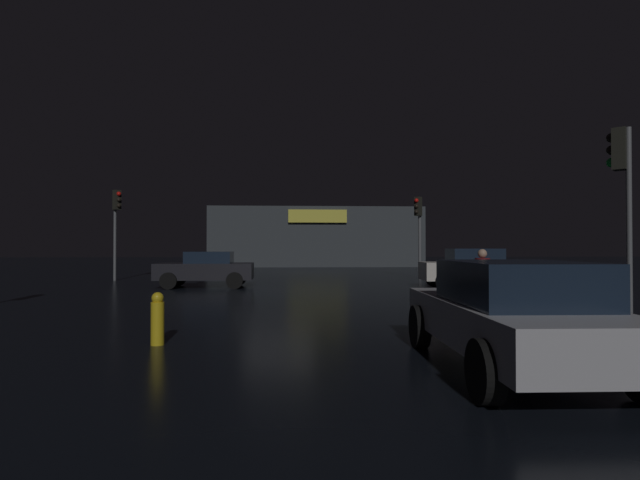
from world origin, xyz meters
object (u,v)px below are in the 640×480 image
at_px(car_near, 472,268).
at_px(car_far, 511,313).
at_px(traffic_signal_cross_right, 116,215).
at_px(traffic_signal_cross_left, 419,222).
at_px(fire_hydrant, 158,319).
at_px(traffic_signal_main, 622,175).
at_px(store_building, 315,238).
at_px(car_crossing, 206,269).
at_px(pedestrian, 482,278).

relative_size(car_near, car_far, 0.88).
distance_m(traffic_signal_cross_right, car_near, 16.56).
distance_m(car_near, car_far, 13.31).
xyz_separation_m(traffic_signal_cross_left, car_near, (0.65, -5.59, -2.07)).
xyz_separation_m(car_near, fire_hydrant, (-9.29, -10.65, -0.37)).
bearing_deg(traffic_signal_main, car_far, -138.21).
bearing_deg(car_near, store_building, 101.70).
distance_m(car_far, car_crossing, 15.16).
xyz_separation_m(traffic_signal_cross_left, pedestrian, (-2.02, -13.51, -1.96)).
height_order(store_building, car_near, store_building).
xyz_separation_m(car_crossing, fire_hydrant, (1.22, -11.76, -0.32)).
relative_size(traffic_signal_cross_left, car_crossing, 1.08).
height_order(car_near, car_far, car_near).
bearing_deg(pedestrian, traffic_signal_cross_right, 134.27).
bearing_deg(car_far, traffic_signal_cross_right, 122.43).
xyz_separation_m(traffic_signal_main, car_far, (-4.03, -3.60, -2.40)).
bearing_deg(car_crossing, traffic_signal_main, -44.32).
bearing_deg(store_building, car_near, -78.30).
relative_size(traffic_signal_main, car_far, 0.93).
relative_size(car_far, car_crossing, 1.16).
distance_m(store_building, traffic_signal_main, 33.78).
bearing_deg(traffic_signal_cross_left, store_building, 103.18).
xyz_separation_m(store_building, pedestrian, (2.38, -32.28, -1.52)).
bearing_deg(traffic_signal_main, fire_hydrant, -170.06).
relative_size(car_near, pedestrian, 2.46).
xyz_separation_m(store_building, car_crossing, (-5.46, -23.25, -1.68)).
distance_m(store_building, car_crossing, 23.94).
relative_size(store_building, car_far, 3.92).
xyz_separation_m(traffic_signal_main, traffic_signal_cross_left, (-0.54, 14.63, -0.28)).
bearing_deg(fire_hydrant, car_far, -21.20).
bearing_deg(car_crossing, car_near, -6.06).
xyz_separation_m(car_crossing, pedestrian, (7.84, -9.03, 0.17)).
distance_m(car_far, fire_hydrant, 5.53).
height_order(traffic_signal_cross_left, traffic_signal_cross_right, traffic_signal_cross_right).
bearing_deg(store_building, car_far, -88.60).
xyz_separation_m(traffic_signal_cross_left, traffic_signal_cross_right, (-14.87, -0.33, 0.28)).
relative_size(store_building, car_near, 4.45).
height_order(traffic_signal_cross_left, car_near, traffic_signal_cross_left).
distance_m(traffic_signal_cross_left, pedestrian, 13.80).
distance_m(traffic_signal_main, car_far, 5.92).
xyz_separation_m(car_far, pedestrian, (1.47, 4.73, 0.16)).
bearing_deg(traffic_signal_cross_left, car_near, -83.37).
relative_size(traffic_signal_main, car_crossing, 1.08).
relative_size(car_crossing, fire_hydrant, 4.36).
bearing_deg(car_far, store_building, 91.40).
distance_m(car_crossing, pedestrian, 11.96).
bearing_deg(pedestrian, car_near, 71.37).
xyz_separation_m(store_building, car_far, (0.91, -37.01, -1.68)).
xyz_separation_m(store_building, traffic_signal_cross_right, (-10.47, -19.10, 0.73)).
bearing_deg(traffic_signal_cross_right, car_far, -57.57).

